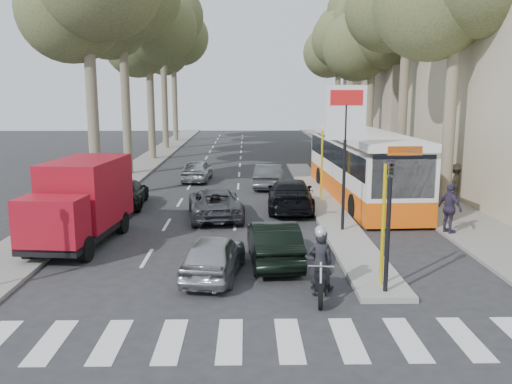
% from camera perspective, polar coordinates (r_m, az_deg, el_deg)
% --- Properties ---
extents(ground, '(120.00, 120.00, 0.00)m').
position_cam_1_polar(ground, '(16.02, 0.57, -9.06)').
color(ground, '#28282B').
rests_on(ground, ground).
extents(sidewalk_right, '(3.20, 70.00, 0.12)m').
position_cam_1_polar(sidewalk_right, '(41.42, 11.58, 2.99)').
color(sidewalk_right, gray).
rests_on(sidewalk_right, ground).
extents(median_left, '(2.40, 64.00, 0.12)m').
position_cam_1_polar(median_left, '(44.06, -10.94, 3.46)').
color(median_left, gray).
rests_on(median_left, ground).
extents(traffic_island, '(1.50, 26.00, 0.16)m').
position_cam_1_polar(traffic_island, '(26.86, 6.86, -0.88)').
color(traffic_island, gray).
rests_on(traffic_island, ground).
extents(building_far, '(11.00, 20.00, 16.00)m').
position_cam_1_polar(building_far, '(51.66, 17.39, 13.03)').
color(building_far, '#B7A88E').
rests_on(building_far, ground).
extents(billboard, '(1.50, 12.10, 5.60)m').
position_cam_1_polar(billboard, '(20.48, 9.37, 5.74)').
color(billboard, yellow).
rests_on(billboard, ground).
extents(traffic_light_island, '(0.16, 0.41, 3.60)m').
position_cam_1_polar(traffic_light_island, '(14.36, 13.83, -1.37)').
color(traffic_light_island, black).
rests_on(traffic_light_island, ground).
extents(tree_l_c, '(7.40, 7.20, 13.71)m').
position_cam_1_polar(tree_l_c, '(44.05, -11.08, 16.47)').
color(tree_l_c, '#6B604C').
rests_on(tree_l_c, ground).
extents(tree_l_d, '(7.40, 7.20, 15.66)m').
position_cam_1_polar(tree_l_d, '(52.12, -9.69, 17.48)').
color(tree_l_d, '#6B604C').
rests_on(tree_l_d, ground).
extents(tree_l_e, '(7.40, 7.20, 14.49)m').
position_cam_1_polar(tree_l_e, '(59.90, -8.58, 15.60)').
color(tree_l_e, '#6B604C').
rests_on(tree_l_e, ground).
extents(tree_r_c, '(7.40, 7.20, 13.32)m').
position_cam_1_polar(tree_r_c, '(42.48, 12.33, 16.18)').
color(tree_r_c, '#6B604C').
rests_on(tree_r_c, ground).
extents(tree_r_d, '(7.40, 7.20, 14.88)m').
position_cam_1_polar(tree_r_d, '(50.43, 10.35, 16.90)').
color(tree_r_d, '#6B604C').
rests_on(tree_r_d, ground).
extents(tree_r_e, '(7.40, 7.20, 14.10)m').
position_cam_1_polar(tree_r_e, '(58.21, 8.84, 15.40)').
color(tree_r_e, '#6B604C').
rests_on(tree_r_e, ground).
extents(silver_hatchback, '(2.01, 3.91, 1.27)m').
position_cam_1_polar(silver_hatchback, '(16.04, -4.47, -6.67)').
color(silver_hatchback, '#AAACB2').
rests_on(silver_hatchback, ground).
extents(dark_hatchback, '(1.71, 4.22, 1.36)m').
position_cam_1_polar(dark_hatchback, '(17.24, 1.86, -5.26)').
color(dark_hatchback, black).
rests_on(dark_hatchback, ground).
extents(queue_car_a, '(2.73, 4.89, 1.29)m').
position_cam_1_polar(queue_car_a, '(23.36, -4.36, -1.15)').
color(queue_car_a, '#47484E').
rests_on(queue_car_a, ground).
extents(queue_car_b, '(2.28, 5.11, 1.45)m').
position_cam_1_polar(queue_car_b, '(24.76, 3.62, -0.27)').
color(queue_car_b, black).
rests_on(queue_car_b, ground).
extents(queue_car_c, '(1.81, 4.00, 1.33)m').
position_cam_1_polar(queue_car_c, '(32.95, -6.22, 2.30)').
color(queue_car_c, '#A9ACB1').
rests_on(queue_car_c, ground).
extents(queue_car_d, '(1.86, 4.18, 1.33)m').
position_cam_1_polar(queue_car_d, '(30.55, 1.35, 1.70)').
color(queue_car_d, '#4C4F54').
rests_on(queue_car_d, ground).
extents(queue_car_e, '(2.12, 4.59, 1.30)m').
position_cam_1_polar(queue_car_e, '(26.24, -13.59, -0.11)').
color(queue_car_e, black).
rests_on(queue_car_e, ground).
extents(red_truck, '(2.66, 5.75, 2.97)m').
position_cam_1_polar(red_truck, '(20.13, -17.91, -0.86)').
color(red_truck, black).
rests_on(red_truck, ground).
extents(city_bus, '(3.41, 13.13, 3.43)m').
position_cam_1_polar(city_bus, '(27.67, 10.96, 2.97)').
color(city_bus, '#FB5F0D').
rests_on(city_bus, ground).
extents(motorcycle, '(0.86, 2.24, 1.91)m').
position_cam_1_polar(motorcycle, '(14.67, 6.73, -7.43)').
color(motorcycle, black).
rests_on(motorcycle, ground).
extents(pedestrian_near, '(0.96, 1.23, 1.88)m').
position_cam_1_polar(pedestrian_near, '(21.54, 19.74, -1.63)').
color(pedestrian_near, '#382F46').
rests_on(pedestrian_near, sidewalk_right).
extents(pedestrian_far, '(1.21, 1.09, 1.76)m').
position_cam_1_polar(pedestrian_far, '(28.36, 20.22, 1.04)').
color(pedestrian_far, brown).
rests_on(pedestrian_far, sidewalk_right).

